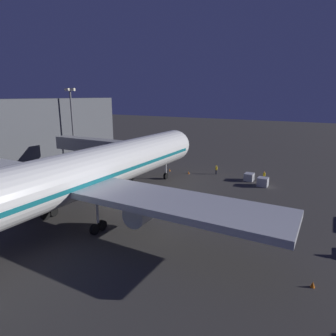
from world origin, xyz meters
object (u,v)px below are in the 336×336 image
(apron_floodlight_mast, at_px, (72,120))
(baggage_container_near_belt, at_px, (263,182))
(traffic_cone_nose_port, at_px, (189,173))
(traffic_cone_nose_starboard, at_px, (170,170))
(ground_crew_by_belt_loader, at_px, (264,176))
(baggage_container_spare, at_px, (249,177))
(jet_bridge, at_px, (104,147))
(airliner_at_gate, at_px, (72,178))
(ground_crew_under_port_wing, at_px, (216,169))
(traffic_cone_wingtip_svc_side, at_px, (313,284))

(apron_floodlight_mast, distance_m, baggage_container_near_belt, 43.70)
(traffic_cone_nose_port, distance_m, traffic_cone_nose_starboard, 4.40)
(ground_crew_by_belt_loader, distance_m, traffic_cone_nose_starboard, 18.99)
(baggage_container_spare, distance_m, ground_crew_by_belt_loader, 2.77)
(jet_bridge, bearing_deg, traffic_cone_nose_port, -142.85)
(jet_bridge, bearing_deg, airliner_at_gate, 121.09)
(apron_floodlight_mast, xyz_separation_m, traffic_cone_nose_port, (-27.70, -3.99, -9.69))
(baggage_container_near_belt, height_order, baggage_container_spare, baggage_container_near_belt)
(airliner_at_gate, bearing_deg, ground_crew_by_belt_loader, -118.38)
(airliner_at_gate, xyz_separation_m, baggage_container_spare, (-14.16, -29.52, -5.25))
(baggage_container_near_belt, bearing_deg, jet_bridge, 17.61)
(baggage_container_spare, relative_size, traffic_cone_nose_port, 3.42)
(baggage_container_near_belt, bearing_deg, apron_floodlight_mast, 3.89)
(ground_crew_under_port_wing, bearing_deg, baggage_container_spare, 169.00)
(traffic_cone_nose_port, xyz_separation_m, traffic_cone_nose_starboard, (4.40, 0.00, 0.00))
(traffic_cone_nose_starboard, bearing_deg, baggage_container_near_belt, 176.76)
(airliner_at_gate, height_order, jet_bridge, airliner_at_gate)
(jet_bridge, height_order, ground_crew_under_port_wing, jet_bridge)
(ground_crew_under_port_wing, height_order, traffic_cone_nose_starboard, ground_crew_under_port_wing)
(jet_bridge, distance_m, ground_crew_under_port_wing, 22.69)
(baggage_container_spare, relative_size, traffic_cone_nose_starboard, 3.42)
(baggage_container_near_belt, relative_size, traffic_cone_wingtip_svc_side, 3.21)
(ground_crew_by_belt_loader, height_order, traffic_cone_nose_port, ground_crew_by_belt_loader)
(apron_floodlight_mast, bearing_deg, baggage_container_spare, -172.60)
(baggage_container_spare, height_order, ground_crew_under_port_wing, ground_crew_under_port_wing)
(baggage_container_near_belt, distance_m, traffic_cone_wingtip_svc_side, 28.41)
(ground_crew_under_port_wing, height_order, traffic_cone_wingtip_svc_side, ground_crew_under_port_wing)
(airliner_at_gate, xyz_separation_m, jet_bridge, (11.05, -18.32, 0.07))
(apron_floodlight_mast, height_order, traffic_cone_wingtip_svc_side, apron_floodlight_mast)
(baggage_container_near_belt, height_order, traffic_cone_wingtip_svc_side, baggage_container_near_belt)
(airliner_at_gate, distance_m, traffic_cone_nose_starboard, 29.00)
(ground_crew_under_port_wing, distance_m, traffic_cone_wingtip_svc_side, 36.11)
(airliner_at_gate, distance_m, ground_crew_under_port_wing, 32.08)
(jet_bridge, xyz_separation_m, baggage_container_near_belt, (-28.17, -8.94, -5.25))
(baggage_container_near_belt, xyz_separation_m, ground_crew_under_port_wing, (9.93, -3.61, 0.26))
(ground_crew_by_belt_loader, relative_size, ground_crew_under_port_wing, 0.97)
(airliner_at_gate, relative_size, traffic_cone_nose_starboard, 107.94)
(ground_crew_under_port_wing, bearing_deg, ground_crew_by_belt_loader, 179.33)
(ground_crew_by_belt_loader, distance_m, ground_crew_under_port_wing, 9.43)
(apron_floodlight_mast, height_order, traffic_cone_nose_starboard, apron_floodlight_mast)
(apron_floodlight_mast, distance_m, traffic_cone_wingtip_svc_side, 58.28)
(baggage_container_spare, xyz_separation_m, ground_crew_by_belt_loader, (-2.46, -1.24, 0.30))
(apron_floodlight_mast, relative_size, baggage_container_spare, 9.08)
(traffic_cone_nose_starboard, xyz_separation_m, traffic_cone_wingtip_svc_side, (-29.01, 27.80, 0.00))
(ground_crew_by_belt_loader, bearing_deg, airliner_at_gate, 61.62)
(traffic_cone_nose_starboard, bearing_deg, baggage_container_spare, -175.95)
(ground_crew_by_belt_loader, xyz_separation_m, ground_crew_under_port_wing, (9.43, -0.11, 0.03))
(apron_floodlight_mast, relative_size, baggage_container_near_belt, 9.66)
(traffic_cone_nose_port, bearing_deg, ground_crew_under_port_wing, -153.28)
(apron_floodlight_mast, xyz_separation_m, ground_crew_under_port_wing, (-32.69, -6.51, -8.93))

